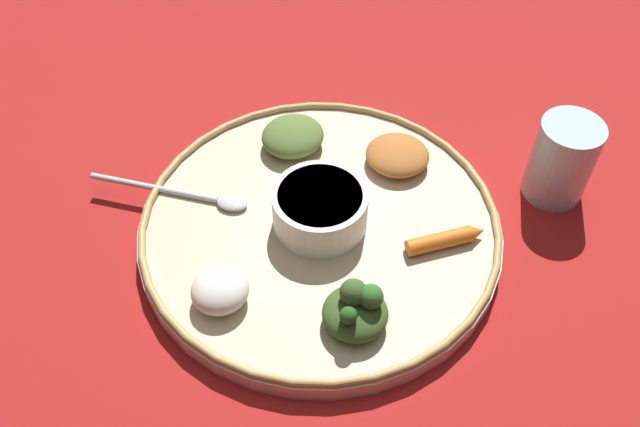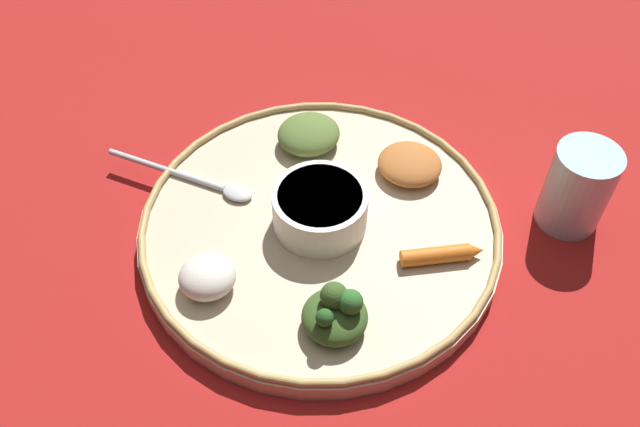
% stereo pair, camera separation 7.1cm
% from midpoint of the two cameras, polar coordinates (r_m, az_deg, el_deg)
% --- Properties ---
extents(ground_plane, '(2.40, 2.40, 0.00)m').
position_cam_midpoint_polar(ground_plane, '(0.73, -2.75, -1.94)').
color(ground_plane, maroon).
extents(platter, '(0.39, 0.39, 0.02)m').
position_cam_midpoint_polar(platter, '(0.73, -2.78, -1.45)').
color(platter, '#C6B293').
rests_on(platter, ground_plane).
extents(platter_rim, '(0.38, 0.38, 0.01)m').
position_cam_midpoint_polar(platter_rim, '(0.72, -2.82, -0.79)').
color(platter_rim, tan).
rests_on(platter_rim, platter).
extents(center_bowl, '(0.10, 0.10, 0.04)m').
position_cam_midpoint_polar(center_bowl, '(0.70, -2.89, 0.32)').
color(center_bowl, silver).
rests_on(center_bowl, platter).
extents(spoon, '(0.10, 0.17, 0.01)m').
position_cam_midpoint_polar(spoon, '(0.76, -13.35, 1.37)').
color(spoon, silver).
rests_on(spoon, platter).
extents(greens_pile, '(0.09, 0.09, 0.05)m').
position_cam_midpoint_polar(greens_pile, '(0.63, -0.05, -8.28)').
color(greens_pile, '#385623').
rests_on(greens_pile, platter).
extents(carrot_near_spoon, '(0.02, 0.09, 0.02)m').
position_cam_midpoint_polar(carrot_near_spoon, '(0.70, 7.68, -2.36)').
color(carrot_near_spoon, orange).
rests_on(carrot_near_spoon, platter).
extents(mound_collards, '(0.09, 0.09, 0.03)m').
position_cam_midpoint_polar(mound_collards, '(0.79, -4.97, 6.37)').
color(mound_collards, '#567033').
rests_on(mound_collards, platter).
extents(mound_rice_white, '(0.06, 0.06, 0.03)m').
position_cam_midpoint_polar(mound_rice_white, '(0.66, -11.50, -6.56)').
color(mound_rice_white, silver).
rests_on(mound_rice_white, platter).
extents(mound_chickpea, '(0.09, 0.10, 0.02)m').
position_cam_midpoint_polar(mound_chickpea, '(0.77, 3.94, 4.80)').
color(mound_chickpea, '#B2662D').
rests_on(mound_chickpea, platter).
extents(drinking_glass, '(0.07, 0.07, 0.10)m').
position_cam_midpoint_polar(drinking_glass, '(0.78, 17.18, 3.84)').
color(drinking_glass, silver).
rests_on(drinking_glass, ground_plane).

